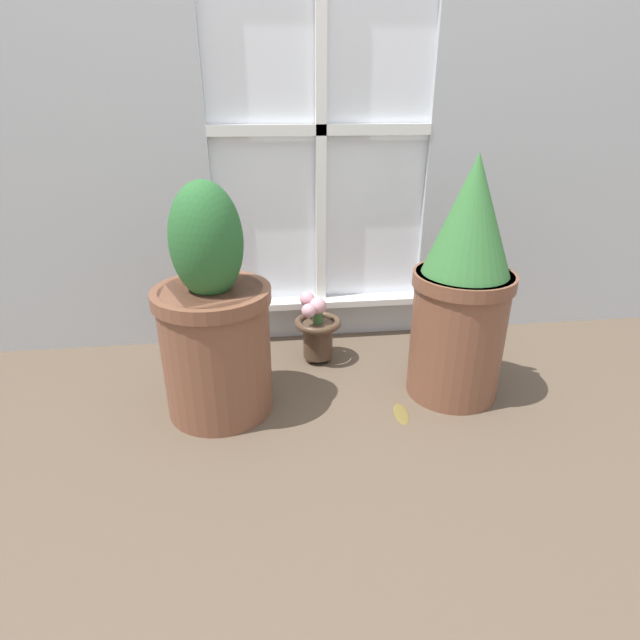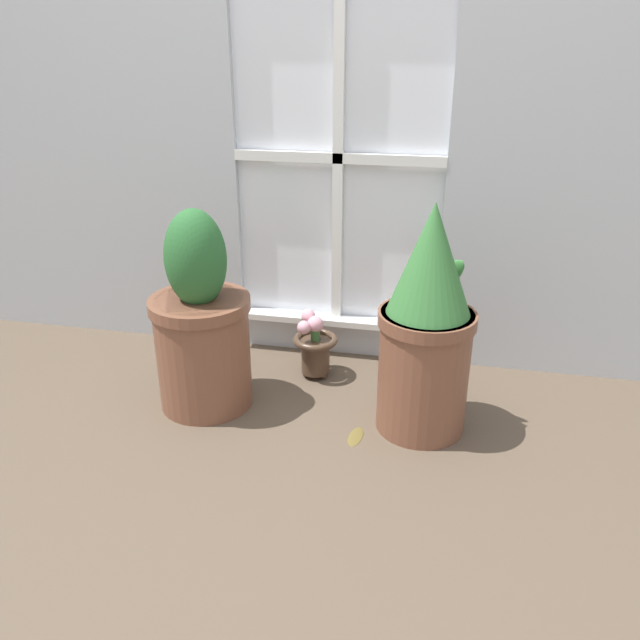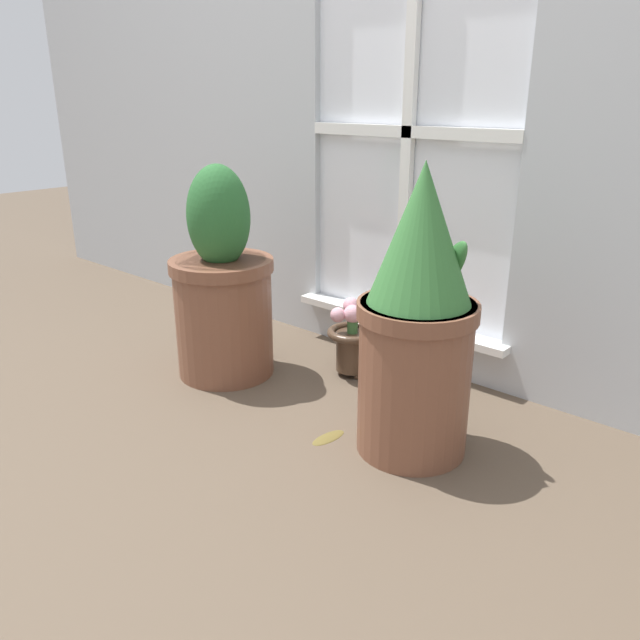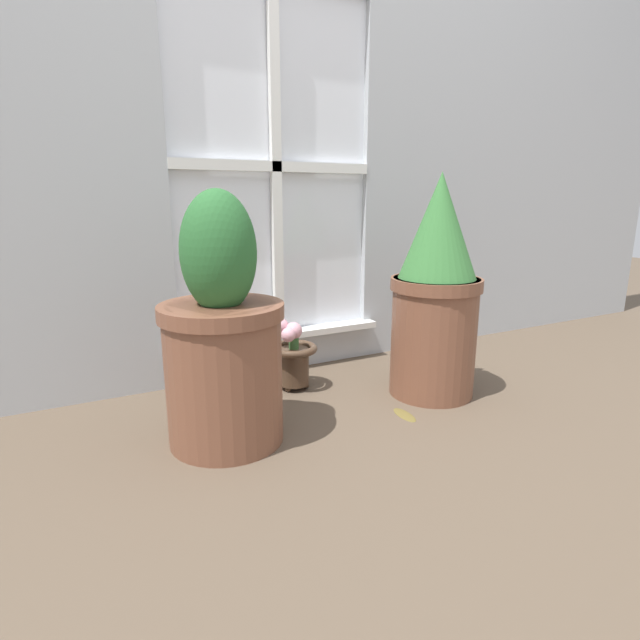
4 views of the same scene
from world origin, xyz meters
The scene contains 6 objects.
ground_plane centered at (0.00, 0.00, 0.00)m, with size 10.00×10.00×0.00m, color brown.
wall_with_window centered at (0.00, 0.66, 1.27)m, with size 4.40×0.10×2.50m.
potted_plant_left centered at (-0.36, 0.18, 0.28)m, with size 0.33×0.33×0.68m.
potted_plant_right centered at (0.36, 0.18, 0.35)m, with size 0.30×0.30×0.73m.
flower_vase centered at (-0.04, 0.43, 0.12)m, with size 0.16×0.16×0.25m.
fallen_leaf centered at (0.17, 0.07, 0.00)m, with size 0.05×0.11×0.01m.
Camera 4 is at (-0.72, -1.06, 0.65)m, focal length 28.00 mm.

